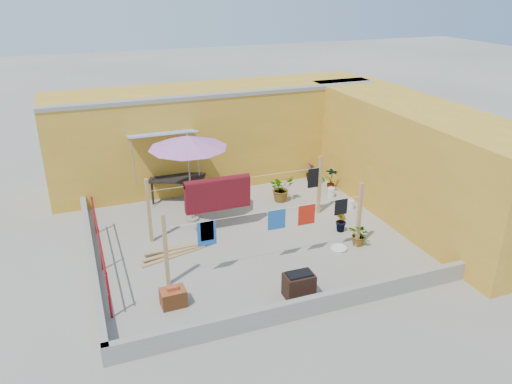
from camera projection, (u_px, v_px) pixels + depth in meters
ground at (249, 239)px, 13.53m from camera, size 80.00×80.00×0.00m
wall_back at (216, 133)px, 17.09m from camera, size 11.00×3.27×3.21m
wall_right at (415, 160)px, 14.60m from camera, size 2.40×9.00×3.20m
parapet_front at (308, 306)px, 10.37m from camera, size 8.30×0.16×0.44m
parapet_left at (92, 259)px, 12.12m from camera, size 0.16×7.30×0.44m
red_railing at (100, 243)px, 11.82m from camera, size 0.05×4.20×1.10m
clothesline_rig at (225, 198)px, 13.43m from camera, size 5.09×2.35×1.80m
patio_umbrella at (188, 142)px, 13.65m from camera, size 2.67×2.67×2.64m
outdoor_table at (177, 179)px, 15.60m from camera, size 1.88×1.42×0.79m
brick_stack at (173, 297)px, 10.70m from camera, size 0.55×0.41×0.47m
lumber_pile at (176, 252)px, 12.77m from camera, size 1.92×0.62×0.12m
brazier at (299, 285)px, 10.98m from camera, size 0.66×0.45×0.59m
white_basin at (339, 248)px, 12.96m from camera, size 0.44×0.44×0.08m
water_jug_a at (351, 204)px, 15.24m from camera, size 0.21×0.21×0.33m
water_jug_b at (331, 192)px, 16.06m from camera, size 0.23×0.23×0.36m
green_hose at (318, 179)px, 17.44m from camera, size 0.54×0.54×0.08m
plant_back_a at (281, 188)px, 15.70m from camera, size 0.90×0.82×0.86m
plant_back_b at (311, 172)px, 17.29m from camera, size 0.47×0.47×0.63m
plant_right_a at (331, 179)px, 16.47m from camera, size 0.52×0.50×0.82m
plant_right_b at (341, 221)px, 13.77m from camera, size 0.34×0.40×0.67m
plant_right_c at (360, 235)px, 13.09m from camera, size 0.70×0.72×0.62m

